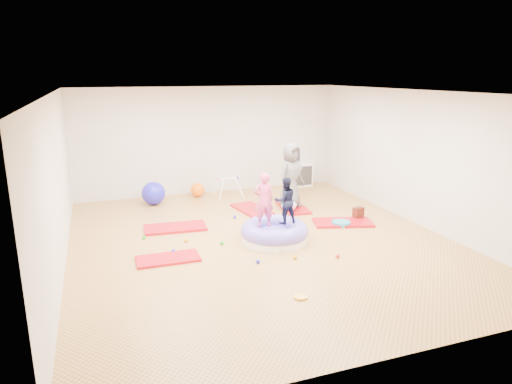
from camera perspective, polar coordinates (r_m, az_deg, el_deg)
name	(u,v)px	position (r m, az deg, el deg)	size (l,w,h in m)	color
room	(261,170)	(8.43, 0.69, 2.80)	(7.01, 8.01, 2.81)	#D2884A
gym_mat_front_left	(168,259)	(8.10, -10.94, -8.19)	(1.08, 0.54, 0.04)	red
gym_mat_mid_left	(175,228)	(9.62, -10.07, -4.40)	(1.26, 0.63, 0.05)	red
gym_mat_center_back	(252,209)	(10.73, -0.52, -2.17)	(1.17, 0.58, 0.05)	red
gym_mat_right	(343,222)	(9.97, 10.80, -3.76)	(1.23, 0.62, 0.05)	red
gym_mat_rear_right	(293,208)	(10.90, 4.67, -1.97)	(1.10, 0.55, 0.05)	red
inflatable_cushion	(274,233)	(8.78, 2.31, -5.13)	(1.31, 1.31, 0.41)	white
child_pink	(264,197)	(8.46, 0.98, -0.68)	(0.38, 0.25, 1.03)	#E34786
child_navy	(285,198)	(8.67, 3.67, -0.76)	(0.44, 0.34, 0.90)	black
adult_caregiver	(291,175)	(10.71, 4.40, 2.07)	(0.74, 0.48, 1.52)	#5E5E5E
infant	(290,206)	(10.57, 4.25, -1.71)	(0.38, 0.38, 0.22)	#90CFEA
ball_pit_balls	(235,245)	(8.53, -2.66, -6.63)	(3.16, 2.83, 0.07)	#1CA817
exercise_ball_blue	(153,193)	(11.40, -12.70, -0.16)	(0.57, 0.57, 0.57)	#231ED1
exercise_ball_orange	(198,190)	(11.96, -7.31, 0.27)	(0.37, 0.37, 0.37)	orange
infant_play_gym	(228,184)	(11.77, -3.50, 0.94)	(0.68, 0.64, 0.52)	white
cube_shelf	(301,175)	(13.07, 5.65, 2.15)	(0.64, 0.31, 0.64)	white
balance_disc	(341,223)	(9.84, 10.59, -3.88)	(0.39, 0.39, 0.09)	teal
backpack	(358,213)	(10.31, 12.65, -2.61)	(0.23, 0.14, 0.27)	maroon
yellow_toy	(300,297)	(6.75, 5.56, -12.93)	(0.20, 0.20, 0.03)	orange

